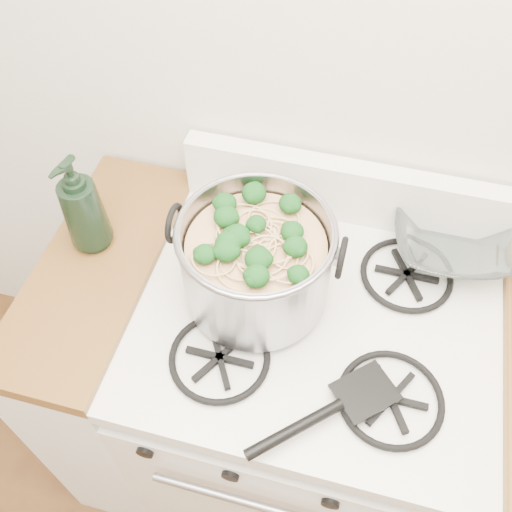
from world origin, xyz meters
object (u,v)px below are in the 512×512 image
Objects in this scene: gas_range at (303,405)px; stock_pot at (256,263)px; glass_bowl at (449,244)px; spatula at (366,390)px; bottle at (81,204)px.

stock_pot is (-0.14, 0.02, 0.59)m from gas_range.
gas_range is at bearing -135.81° from glass_bowl.
bottle is at bearing -151.35° from spatula.
stock_pot is at bearing 171.43° from gas_range.
bottle is (-0.65, 0.21, 0.11)m from spatula.
gas_range is at bearing -8.57° from stock_pot.
spatula is (0.12, -0.15, 0.50)m from gas_range.
spatula is (0.26, -0.17, -0.09)m from stock_pot.
spatula is at bearing -33.81° from stock_pot.
spatula is at bearing -51.84° from gas_range.
gas_range is 0.81m from bottle.
spatula is at bearing -4.50° from bottle.
gas_range is at bearing 174.76° from spatula.
spatula is 0.69m from bottle.
bottle is at bearing 174.50° from stock_pot.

